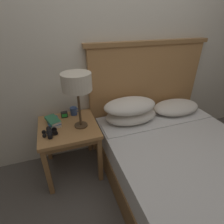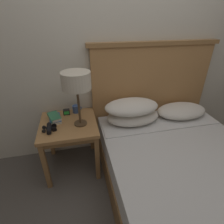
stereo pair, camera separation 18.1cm
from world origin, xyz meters
The scene contains 10 objects.
ground_plane centered at (0.00, 0.00, 0.00)m, with size 20.00×20.00×0.00m, color #514C47.
wall_back centered at (0.00, 0.93, 1.30)m, with size 8.00×0.06×2.60m.
nightstand centered at (-0.62, 0.60, 0.52)m, with size 0.58×0.58×0.60m.
bed centered at (0.39, 0.10, 0.31)m, with size 1.51×1.79×1.33m.
table_lamp centered at (-0.49, 0.55, 1.05)m, with size 0.27×0.27×0.54m.
book_on_nightstand centered at (-0.75, 0.68, 0.61)m, with size 0.15×0.22×0.03m.
book_stacked_on_top centered at (-0.76, 0.68, 0.64)m, with size 0.16×0.22×0.03m.
binoculars_pair centered at (-0.79, 0.50, 0.62)m, with size 0.14×0.16×0.05m.
coffee_mug centered at (-0.52, 0.81, 0.64)m, with size 0.10×0.08×0.08m.
alarm_clock centered at (-0.63, 0.78, 0.63)m, with size 0.07×0.05×0.06m.
Camera 2 is at (-0.51, -0.99, 1.58)m, focal length 28.00 mm.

